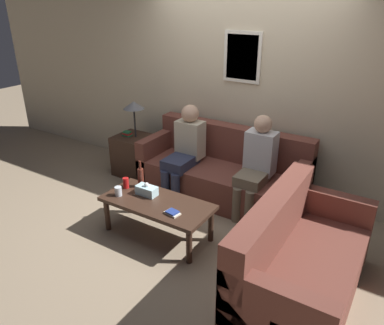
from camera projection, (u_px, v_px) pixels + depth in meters
ground_plane at (203, 212)px, 4.48m from camera, size 16.00×16.00×0.00m
wall_back at (242, 89)px, 4.66m from camera, size 9.00×0.08×2.60m
couch_main at (223, 174)px, 4.73m from camera, size 2.08×0.81×0.88m
couch_side at (298, 264)px, 3.15m from camera, size 0.81×1.60×0.88m
coffee_table at (157, 206)px, 3.92m from camera, size 1.18×0.54×0.41m
side_table_with_lamp at (134, 152)px, 5.33m from camera, size 0.48×0.48×1.08m
wine_bottle at (141, 177)px, 4.15m from camera, size 0.07×0.07×0.31m
drinking_glass at (118, 191)px, 3.99m from camera, size 0.08×0.08×0.10m
book_stack at (172, 213)px, 3.67m from camera, size 0.17×0.12×0.03m
soda_can at (126, 183)px, 4.14m from camera, size 0.07×0.07×0.12m
tissue_box at (147, 190)px, 4.00m from camera, size 0.23×0.12×0.15m
person_left at (185, 148)px, 4.68m from camera, size 0.34×0.62×1.15m
person_right at (256, 163)px, 4.26m from camera, size 0.34×0.58×1.17m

